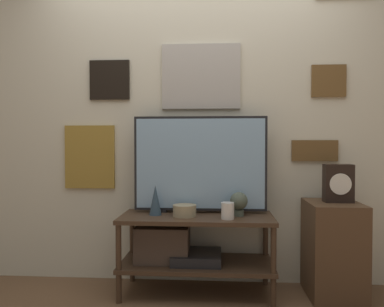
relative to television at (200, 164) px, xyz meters
name	(u,v)px	position (x,y,z in m)	size (l,w,h in m)	color
wall_back	(199,113)	(-0.02, 0.18, 0.40)	(6.40, 0.08, 2.70)	beige
media_console	(184,244)	(-0.12, -0.10, -0.59)	(1.12, 0.47, 0.58)	#422D1E
television	(200,164)	(0.00, 0.00, 0.00)	(1.01, 0.05, 0.74)	black
vase_slim_bronze	(155,200)	(-0.33, -0.11, -0.27)	(0.09, 0.09, 0.22)	#2D4251
vase_wide_bowl	(185,211)	(-0.11, -0.14, -0.33)	(0.17, 0.17, 0.08)	tan
candle_jar	(228,211)	(0.20, -0.22, -0.32)	(0.09, 0.09, 0.12)	silver
decorative_bust	(239,202)	(0.29, -0.11, -0.27)	(0.13, 0.13, 0.18)	#4C5647
side_table	(333,249)	(0.97, -0.09, -0.61)	(0.37, 0.45, 0.68)	#513823
mantel_clock	(338,183)	(1.00, -0.08, -0.13)	(0.20, 0.11, 0.27)	black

